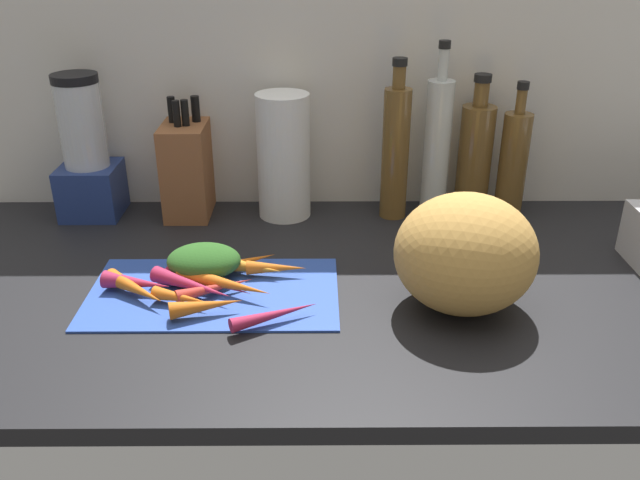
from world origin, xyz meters
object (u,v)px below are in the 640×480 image
at_px(carrot_6, 181,298).
at_px(carrot_9, 137,283).
at_px(knife_block, 188,168).
at_px(carrot_10, 206,306).
at_px(bottle_0, 395,151).
at_px(bottle_1, 437,147).
at_px(carrot_11, 135,289).
at_px(winter_squash, 465,254).
at_px(cutting_board, 214,292).
at_px(blender_appliance, 87,157).
at_px(carrot_5, 192,285).
at_px(paper_towel_roll, 284,157).
at_px(carrot_1, 255,267).
at_px(carrot_8, 244,262).
at_px(bottle_3, 513,163).
at_px(carrot_0, 208,282).
at_px(carrot_4, 275,314).
at_px(carrot_3, 277,267).
at_px(carrot_2, 224,283).
at_px(bottle_2, 475,157).

relative_size(carrot_6, carrot_9, 0.84).
bearing_deg(knife_block, carrot_6, -82.64).
bearing_deg(carrot_10, carrot_9, 150.36).
height_order(knife_block, bottle_0, bottle_0).
distance_m(knife_block, bottle_1, 0.54).
height_order(carrot_11, winter_squash, winter_squash).
bearing_deg(cutting_board, bottle_1, 38.60).
bearing_deg(blender_appliance, knife_block, 2.45).
bearing_deg(bottle_1, cutting_board, -141.40).
height_order(carrot_5, paper_towel_roll, paper_towel_roll).
relative_size(carrot_1, bottle_0, 0.29).
bearing_deg(paper_towel_roll, carrot_11, -122.81).
distance_m(carrot_1, bottle_1, 0.49).
distance_m(carrot_8, carrot_11, 0.21).
distance_m(carrot_9, carrot_11, 0.02).
height_order(bottle_1, bottle_3, bottle_1).
bearing_deg(carrot_11, carrot_1, 22.34).
bearing_deg(blender_appliance, carrot_0, -48.83).
bearing_deg(carrot_5, cutting_board, 15.33).
bearing_deg(carrot_4, paper_towel_roll, 90.37).
distance_m(carrot_6, carrot_11, 0.09).
height_order(carrot_0, carrot_5, carrot_5).
distance_m(carrot_1, carrot_9, 0.21).
bearing_deg(carrot_9, blender_appliance, 116.83).
bearing_deg(carrot_4, carrot_10, 168.46).
bearing_deg(bottle_0, carrot_8, -139.58).
bearing_deg(carrot_9, carrot_0, 5.41).
bearing_deg(carrot_5, winter_squash, -4.43).
height_order(carrot_8, knife_block, knife_block).
relative_size(carrot_3, carrot_10, 0.91).
height_order(cutting_board, carrot_1, carrot_1).
height_order(carrot_5, bottle_1, bottle_1).
bearing_deg(carrot_9, carrot_4, -21.82).
distance_m(carrot_10, bottle_3, 0.75).
relative_size(cutting_board, carrot_4, 2.90).
bearing_deg(cutting_board, bottle_0, 44.50).
height_order(carrot_2, bottle_3, bottle_3).
xyz_separation_m(winter_squash, knife_block, (-0.53, 0.41, 0.00)).
xyz_separation_m(carrot_0, carrot_10, (0.01, -0.09, 0.00)).
bearing_deg(carrot_3, bottle_1, 41.54).
relative_size(carrot_3, bottle_0, 0.32).
relative_size(carrot_11, winter_squash, 0.59).
bearing_deg(carrot_4, bottle_2, 48.64).
bearing_deg(bottle_2, paper_towel_roll, -177.58).
xyz_separation_m(carrot_8, bottle_2, (0.48, 0.28, 0.11)).
xyz_separation_m(carrot_3, carrot_4, (0.01, -0.16, -0.00)).
bearing_deg(carrot_5, carrot_3, 25.00).
xyz_separation_m(carrot_4, carrot_5, (-0.15, 0.09, 0.00)).
bearing_deg(bottle_1, carrot_0, -142.67).
height_order(carrot_3, carrot_9, carrot_9).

